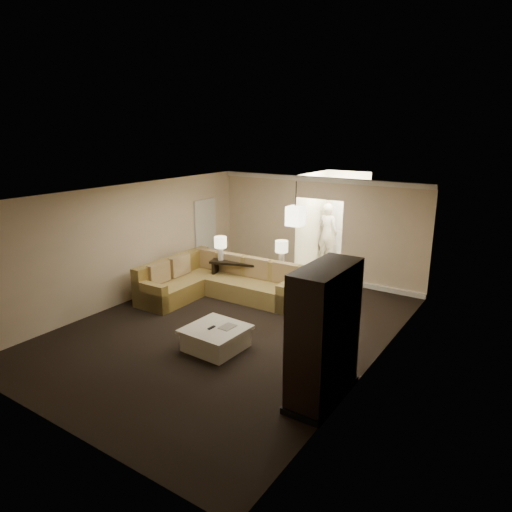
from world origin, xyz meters
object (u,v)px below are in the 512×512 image
Objects in this scene: armoire at (323,337)px; drink_table at (315,335)px; sectional_sofa at (216,282)px; console_table at (251,274)px; person at (327,230)px; coffee_table at (216,338)px.

drink_table is at bearing 120.80° from armoire.
console_table is (0.53, 0.74, 0.09)m from sectional_sofa.
armoire reaches higher than drink_table.
person is at bearing 113.15° from drink_table.
drink_table is (-0.68, 1.14, -0.61)m from armoire.
console_table is 0.98× the size of armoire.
sectional_sofa is 4.86m from armoire.
armoire is at bearing -59.20° from drink_table.
armoire is 1.04× the size of person.
console_table is at bearing 53.81° from sectional_sofa.
console_table is at bearing 112.13° from coffee_table.
sectional_sofa is 2.78m from coffee_table.
person is at bearing 76.88° from sectional_sofa.
person is at bearing 65.69° from console_table.
sectional_sofa reaches higher than console_table.
coffee_table is at bearing 100.32° from person.
drink_table is at bearing -23.36° from sectional_sofa.
armoire is at bearing -8.83° from coffee_table.
console_table is at bearing 143.21° from drink_table.
armoire is at bearing -32.84° from sectional_sofa.
sectional_sofa is at bearing 128.16° from coffee_table.
drink_table is at bearing -54.47° from console_table.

